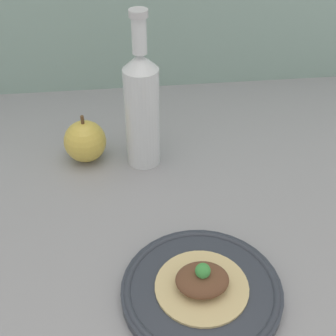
% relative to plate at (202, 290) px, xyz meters
% --- Properties ---
extents(ground_plane, '(1.80, 1.10, 0.04)m').
position_rel_plate_xyz_m(ground_plane, '(-0.01, 0.13, -0.03)').
color(ground_plane, gray).
extents(plate, '(0.23, 0.23, 0.02)m').
position_rel_plate_xyz_m(plate, '(0.00, 0.00, 0.00)').
color(plate, '#2D333D').
rests_on(plate, ground_plane).
extents(plated_food, '(0.13, 0.13, 0.05)m').
position_rel_plate_xyz_m(plated_food, '(-0.00, 0.00, 0.02)').
color(plated_food, '#D6BC7F').
rests_on(plated_food, plate).
extents(cider_bottle, '(0.07, 0.07, 0.30)m').
position_rel_plate_xyz_m(cider_bottle, '(-0.06, 0.34, 0.11)').
color(cider_bottle, silver).
rests_on(cider_bottle, ground_plane).
extents(apple, '(0.08, 0.08, 0.10)m').
position_rel_plate_xyz_m(apple, '(-0.17, 0.36, 0.03)').
color(apple, gold).
rests_on(apple, ground_plane).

